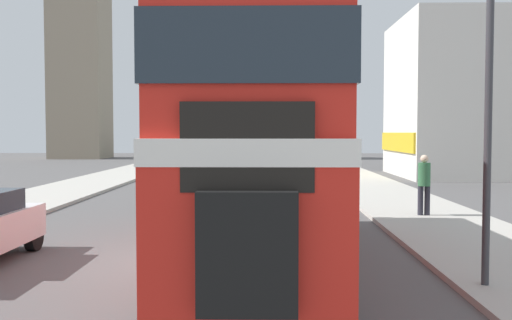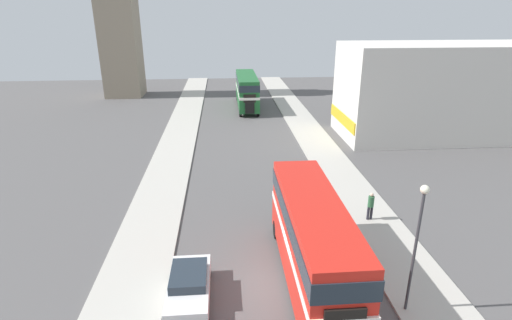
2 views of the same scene
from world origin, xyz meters
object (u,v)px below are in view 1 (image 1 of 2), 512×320
at_px(pedestrian_walking, 424,181).
at_px(street_lamp, 490,44).
at_px(double_decker_bus, 256,132).
at_px(bus_distant, 254,133).

bearing_deg(pedestrian_walking, street_lamp, -98.41).
bearing_deg(double_decker_bus, pedestrian_walking, 49.08).
height_order(double_decker_bus, street_lamp, street_lamp).
xyz_separation_m(pedestrian_walking, street_lamp, (-1.15, -7.76, 2.83)).
distance_m(bus_distant, street_lamp, 38.64).
bearing_deg(street_lamp, double_decker_bus, 150.10).
relative_size(pedestrian_walking, street_lamp, 0.31).
distance_m(double_decker_bus, street_lamp, 4.51).
distance_m(double_decker_bus, pedestrian_walking, 7.57).
bearing_deg(bus_distant, double_decker_bus, -88.72).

